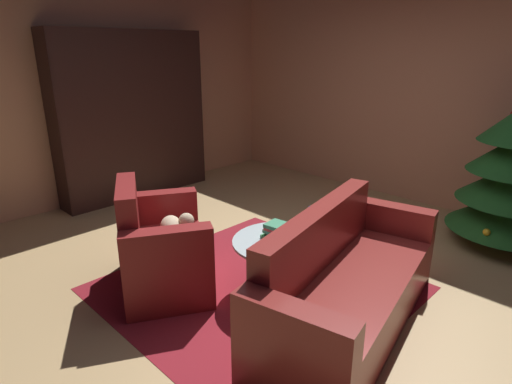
# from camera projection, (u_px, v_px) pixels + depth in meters

# --- Properties ---
(ground_plane) EXTENTS (7.42, 7.42, 0.00)m
(ground_plane) POSITION_uv_depth(u_px,v_px,m) (284.00, 275.00, 3.75)
(ground_plane) COLOR tan
(wall_back) EXTENTS (6.30, 0.06, 2.76)m
(wall_back) POSITION_uv_depth(u_px,v_px,m) (433.00, 94.00, 5.13)
(wall_back) COLOR tan
(wall_back) RESTS_ON ground
(wall_left) EXTENTS (0.06, 5.48, 2.76)m
(wall_left) POSITION_uv_depth(u_px,v_px,m) (101.00, 92.00, 5.38)
(wall_left) COLOR tan
(wall_left) RESTS_ON ground
(area_rug) EXTENTS (2.20, 2.20, 0.01)m
(area_rug) POSITION_uv_depth(u_px,v_px,m) (256.00, 288.00, 3.55)
(area_rug) COLOR maroon
(area_rug) RESTS_ON ground
(bookshelf_unit) EXTENTS (0.37, 2.03, 2.13)m
(bookshelf_unit) POSITION_uv_depth(u_px,v_px,m) (140.00, 117.00, 5.57)
(bookshelf_unit) COLOR black
(bookshelf_unit) RESTS_ON ground
(armchair_red) EXTENTS (1.20, 1.08, 0.91)m
(armchair_red) POSITION_uv_depth(u_px,v_px,m) (161.00, 250.00, 3.52)
(armchair_red) COLOR maroon
(armchair_red) RESTS_ON ground
(couch_red) EXTENTS (1.09, 2.06, 0.84)m
(couch_red) POSITION_uv_depth(u_px,v_px,m) (346.00, 286.00, 3.05)
(couch_red) COLOR maroon
(couch_red) RESTS_ON ground
(coffee_table) EXTENTS (0.78, 0.78, 0.46)m
(coffee_table) POSITION_uv_depth(u_px,v_px,m) (281.00, 245.00, 3.37)
(coffee_table) COLOR black
(coffee_table) RESTS_ON ground
(book_stack_on_table) EXTENTS (0.22, 0.18, 0.13)m
(book_stack_on_table) POSITION_uv_depth(u_px,v_px,m) (277.00, 231.00, 3.37)
(book_stack_on_table) COLOR #3A8A4D
(book_stack_on_table) RESTS_ON coffee_table
(bottle_on_table) EXTENTS (0.06, 0.06, 0.30)m
(bottle_on_table) POSITION_uv_depth(u_px,v_px,m) (309.00, 228.00, 3.31)
(bottle_on_table) COLOR navy
(bottle_on_table) RESTS_ON coffee_table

